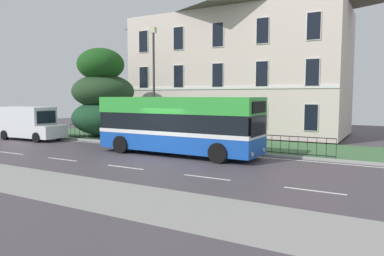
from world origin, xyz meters
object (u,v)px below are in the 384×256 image
at_px(evergreen_tree, 104,99).
at_px(litter_bin, 214,138).
at_px(georgian_townhouse, 239,63).
at_px(street_lamp_post, 154,78).
at_px(single_decker_bus, 178,124).
at_px(white_panel_van, 29,123).

height_order(evergreen_tree, litter_bin, evergreen_tree).
height_order(georgian_townhouse, evergreen_tree, georgian_townhouse).
distance_m(street_lamp_post, litter_bin, 5.76).
distance_m(georgian_townhouse, litter_bin, 10.92).
relative_size(georgian_townhouse, street_lamp_post, 2.33).
bearing_deg(evergreen_tree, georgian_townhouse, 46.29).
height_order(single_decker_bus, white_panel_van, single_decker_bus).
relative_size(street_lamp_post, litter_bin, 6.76).
bearing_deg(georgian_townhouse, single_decker_bus, -83.12).
distance_m(single_decker_bus, white_panel_van, 12.82).
bearing_deg(white_panel_van, georgian_townhouse, 43.52).
relative_size(evergreen_tree, street_lamp_post, 0.88).
xyz_separation_m(georgian_townhouse, street_lamp_post, (-2.19, -9.03, -1.54)).
relative_size(white_panel_van, litter_bin, 4.82).
relative_size(georgian_townhouse, evergreen_tree, 2.64).
relative_size(georgian_townhouse, single_decker_bus, 1.90).
relative_size(single_decker_bus, litter_bin, 8.28).
bearing_deg(litter_bin, street_lamp_post, 175.94).
xyz_separation_m(white_panel_van, litter_bin, (13.65, 2.20, -0.53)).
bearing_deg(litter_bin, evergreen_tree, 171.51).
distance_m(white_panel_van, litter_bin, 13.84).
distance_m(single_decker_bus, litter_bin, 2.89).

